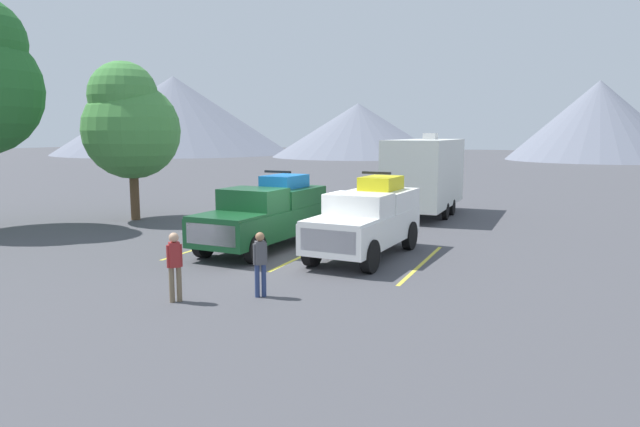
{
  "coord_description": "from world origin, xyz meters",
  "views": [
    {
      "loc": [
        7.6,
        -15.8,
        3.95
      ],
      "look_at": [
        0.0,
        1.95,
        1.2
      ],
      "focal_mm": 32.0,
      "sensor_mm": 36.0,
      "label": 1
    }
  ],
  "objects_px": {
    "pickup_truck_a": "(266,213)",
    "pickup_truck_b": "(367,218)",
    "person_b": "(260,260)",
    "person_a": "(175,262)",
    "camper_trailer_a": "(425,173)"
  },
  "relations": [
    {
      "from": "pickup_truck_a",
      "to": "camper_trailer_a",
      "type": "height_order",
      "value": "camper_trailer_a"
    },
    {
      "from": "pickup_truck_a",
      "to": "pickup_truck_b",
      "type": "distance_m",
      "value": 3.6
    },
    {
      "from": "pickup_truck_b",
      "to": "person_a",
      "type": "height_order",
      "value": "pickup_truck_b"
    },
    {
      "from": "person_a",
      "to": "person_b",
      "type": "xyz_separation_m",
      "value": [
        1.63,
        1.15,
        -0.04
      ]
    },
    {
      "from": "pickup_truck_b",
      "to": "person_a",
      "type": "distance_m",
      "value": 7.07
    },
    {
      "from": "pickup_truck_a",
      "to": "pickup_truck_b",
      "type": "height_order",
      "value": "pickup_truck_b"
    },
    {
      "from": "camper_trailer_a",
      "to": "person_a",
      "type": "height_order",
      "value": "camper_trailer_a"
    },
    {
      "from": "pickup_truck_b",
      "to": "camper_trailer_a",
      "type": "height_order",
      "value": "camper_trailer_a"
    },
    {
      "from": "pickup_truck_a",
      "to": "person_a",
      "type": "height_order",
      "value": "pickup_truck_a"
    },
    {
      "from": "pickup_truck_b",
      "to": "person_a",
      "type": "relative_size",
      "value": 3.32
    },
    {
      "from": "pickup_truck_b",
      "to": "person_b",
      "type": "height_order",
      "value": "pickup_truck_b"
    },
    {
      "from": "camper_trailer_a",
      "to": "person_b",
      "type": "relative_size",
      "value": 4.86
    },
    {
      "from": "pickup_truck_b",
      "to": "camper_trailer_a",
      "type": "distance_m",
      "value": 9.56
    },
    {
      "from": "pickup_truck_a",
      "to": "person_b",
      "type": "relative_size",
      "value": 3.66
    },
    {
      "from": "pickup_truck_a",
      "to": "camper_trailer_a",
      "type": "distance_m",
      "value": 10.26
    }
  ]
}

